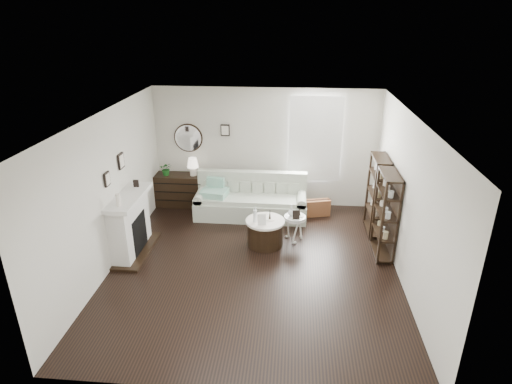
# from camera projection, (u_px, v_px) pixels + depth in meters

# --- Properties ---
(room) EXTENTS (5.50, 5.50, 5.50)m
(room) POSITION_uv_depth(u_px,v_px,m) (298.00, 139.00, 9.42)
(room) COLOR black
(room) RESTS_ON ground
(fireplace) EXTENTS (0.50, 1.40, 1.84)m
(fireplace) POSITION_uv_depth(u_px,v_px,m) (131.00, 226.00, 7.88)
(fireplace) COLOR silver
(fireplace) RESTS_ON ground
(shelf_unit_far) EXTENTS (0.30, 0.80, 1.60)m
(shelf_unit_far) POSITION_uv_depth(u_px,v_px,m) (377.00, 195.00, 8.54)
(shelf_unit_far) COLOR black
(shelf_unit_far) RESTS_ON ground
(shelf_unit_near) EXTENTS (0.30, 0.80, 1.60)m
(shelf_unit_near) POSITION_uv_depth(u_px,v_px,m) (386.00, 215.00, 7.72)
(shelf_unit_near) COLOR black
(shelf_unit_near) RESTS_ON ground
(sofa) EXTENTS (2.42, 0.84, 0.94)m
(sofa) POSITION_uv_depth(u_px,v_px,m) (251.00, 202.00, 9.43)
(sofa) COLOR beige
(sofa) RESTS_ON ground
(quilt) EXTENTS (0.61, 0.53, 0.14)m
(quilt) POSITION_uv_depth(u_px,v_px,m) (214.00, 193.00, 9.29)
(quilt) COLOR #299674
(quilt) RESTS_ON sofa
(suitcase) EXTENTS (0.59, 0.32, 0.37)m
(suitcase) POSITION_uv_depth(u_px,v_px,m) (317.00, 208.00, 9.45)
(suitcase) COLOR brown
(suitcase) RESTS_ON ground
(dresser) EXTENTS (1.12, 0.48, 0.75)m
(dresser) POSITION_uv_depth(u_px,v_px,m) (181.00, 190.00, 9.90)
(dresser) COLOR black
(dresser) RESTS_ON ground
(table_lamp) EXTENTS (0.30, 0.30, 0.41)m
(table_lamp) POSITION_uv_depth(u_px,v_px,m) (193.00, 167.00, 9.65)
(table_lamp) COLOR white
(table_lamp) RESTS_ON dresser
(potted_plant) EXTENTS (0.31, 0.28, 0.30)m
(potted_plant) POSITION_uv_depth(u_px,v_px,m) (166.00, 169.00, 9.68)
(potted_plant) COLOR #18541A
(potted_plant) RESTS_ON dresser
(drum_table) EXTENTS (0.75, 0.75, 0.52)m
(drum_table) POSITION_uv_depth(u_px,v_px,m) (265.00, 232.00, 8.24)
(drum_table) COLOR black
(drum_table) RESTS_ON ground
(pedestal_table) EXTENTS (0.43, 0.43, 0.52)m
(pedestal_table) POSITION_uv_depth(u_px,v_px,m) (295.00, 218.00, 8.32)
(pedestal_table) COLOR white
(pedestal_table) RESTS_ON ground
(eiffel_drum) EXTENTS (0.12, 0.12, 0.18)m
(eiffel_drum) POSITION_uv_depth(u_px,v_px,m) (270.00, 215.00, 8.14)
(eiffel_drum) COLOR black
(eiffel_drum) RESTS_ON drum_table
(bottle_drum) EXTENTS (0.07, 0.07, 0.31)m
(bottle_drum) POSITION_uv_depth(u_px,v_px,m) (255.00, 214.00, 8.02)
(bottle_drum) COLOR silver
(bottle_drum) RESTS_ON drum_table
(card_frame_drum) EXTENTS (0.17, 0.09, 0.21)m
(card_frame_drum) POSITION_uv_depth(u_px,v_px,m) (262.00, 220.00, 7.93)
(card_frame_drum) COLOR silver
(card_frame_drum) RESTS_ON drum_table
(eiffel_ped) EXTENTS (0.10, 0.10, 0.16)m
(eiffel_ped) POSITION_uv_depth(u_px,v_px,m) (300.00, 212.00, 8.29)
(eiffel_ped) COLOR black
(eiffel_ped) RESTS_ON pedestal_table
(flask_ped) EXTENTS (0.13, 0.13, 0.24)m
(flask_ped) POSITION_uv_depth(u_px,v_px,m) (291.00, 210.00, 8.27)
(flask_ped) COLOR silver
(flask_ped) RESTS_ON pedestal_table
(card_frame_ped) EXTENTS (0.14, 0.07, 0.18)m
(card_frame_ped) POSITION_uv_depth(u_px,v_px,m) (296.00, 215.00, 8.16)
(card_frame_ped) COLOR black
(card_frame_ped) RESTS_ON pedestal_table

